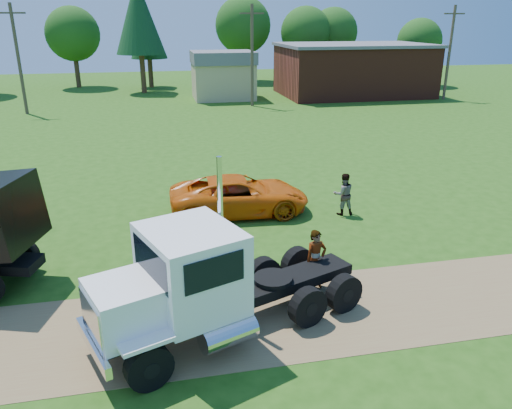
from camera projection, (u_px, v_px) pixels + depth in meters
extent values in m
plane|color=#214C10|center=(290.00, 315.00, 14.01)|extent=(140.00, 140.00, 0.00)
cube|color=brown|center=(290.00, 315.00, 14.00)|extent=(120.00, 4.20, 0.01)
cube|color=black|center=(236.00, 298.00, 13.31)|extent=(7.34, 3.61, 0.30)
cylinder|color=black|center=(149.00, 367.00, 11.08)|extent=(1.15, 0.73, 1.10)
cylinder|color=black|center=(149.00, 367.00, 11.08)|extent=(0.49, 0.48, 0.39)
cylinder|color=black|center=(117.00, 321.00, 12.76)|extent=(1.15, 0.73, 1.10)
cylinder|color=black|center=(117.00, 321.00, 12.76)|extent=(0.49, 0.48, 0.39)
cylinder|color=black|center=(308.00, 307.00, 13.38)|extent=(1.15, 0.73, 1.10)
cylinder|color=black|center=(308.00, 307.00, 13.38)|extent=(0.49, 0.48, 0.39)
cylinder|color=black|center=(263.00, 275.00, 15.06)|extent=(1.15, 0.73, 1.10)
cylinder|color=black|center=(263.00, 275.00, 15.06)|extent=(0.49, 0.48, 0.39)
cylinder|color=black|center=(344.00, 293.00, 14.04)|extent=(1.15, 0.73, 1.10)
cylinder|color=black|center=(344.00, 293.00, 14.04)|extent=(0.49, 0.48, 0.39)
cylinder|color=black|center=(297.00, 264.00, 15.72)|extent=(1.15, 0.73, 1.10)
cylinder|color=black|center=(297.00, 264.00, 15.72)|extent=(0.49, 0.48, 0.39)
cube|color=white|center=(130.00, 306.00, 11.59)|extent=(2.30, 2.24, 1.20)
cube|color=silver|center=(92.00, 319.00, 11.15)|extent=(0.62, 1.43, 1.00)
cube|color=silver|center=(93.00, 346.00, 11.37)|extent=(0.97, 2.20, 0.30)
cube|color=white|center=(192.00, 269.00, 12.23)|extent=(2.83, 3.00, 2.10)
cube|color=black|center=(151.00, 263.00, 11.55)|extent=(0.77, 1.88, 0.85)
cube|color=black|center=(215.00, 272.00, 11.13)|extent=(1.41, 0.58, 0.75)
cube|color=black|center=(170.00, 235.00, 13.03)|extent=(1.41, 0.58, 0.75)
cube|color=white|center=(147.00, 342.00, 10.85)|extent=(1.28, 0.85, 0.10)
cube|color=white|center=(115.00, 299.00, 12.53)|extent=(1.28, 0.85, 0.10)
cylinder|color=silver|center=(229.00, 334.00, 11.99)|extent=(1.52, 1.07, 0.60)
cylinder|color=silver|center=(221.00, 241.00, 13.17)|extent=(0.18, 0.18, 4.60)
cylinder|color=black|center=(273.00, 279.00, 13.85)|extent=(1.42, 1.42, 0.12)
cylinder|color=black|center=(22.00, 255.00, 16.27)|extent=(1.17, 0.65, 1.11)
cylinder|color=black|center=(22.00, 255.00, 16.27)|extent=(0.48, 0.47, 0.39)
imported|color=#CF5709|center=(239.00, 195.00, 21.03)|extent=(5.89, 2.84, 1.62)
imported|color=#999999|center=(316.00, 260.00, 15.14)|extent=(0.76, 0.58, 1.89)
imported|color=#999999|center=(343.00, 194.00, 20.88)|extent=(0.91, 0.73, 1.80)
cube|color=maroon|center=(353.00, 71.00, 53.24)|extent=(15.00, 10.00, 5.00)
cube|color=slate|center=(355.00, 45.00, 52.31)|extent=(15.40, 10.40, 0.30)
cube|color=tan|center=(223.00, 81.00, 50.80)|extent=(6.00, 5.00, 3.60)
cube|color=slate|center=(223.00, 57.00, 49.99)|extent=(6.20, 5.40, 1.20)
cylinder|color=#4E392C|center=(19.00, 60.00, 41.81)|extent=(0.28, 0.28, 9.00)
cube|color=#4E392C|center=(11.00, 13.00, 40.51)|extent=(2.20, 0.14, 0.14)
cylinder|color=#4E392C|center=(252.00, 56.00, 45.65)|extent=(0.28, 0.28, 9.00)
cube|color=#4E392C|center=(252.00, 13.00, 44.35)|extent=(2.20, 0.14, 0.14)
cylinder|color=#4E392C|center=(449.00, 53.00, 49.49)|extent=(0.28, 0.28, 9.00)
cube|color=#4E392C|center=(454.00, 14.00, 48.19)|extent=(2.20, 0.14, 0.14)
cylinder|color=#352915|center=(77.00, 73.00, 59.36)|extent=(0.56, 0.56, 3.28)
sphere|color=#104211|center=(73.00, 34.00, 57.80)|extent=(6.18, 6.18, 6.18)
cylinder|color=#352915|center=(151.00, 73.00, 59.39)|extent=(0.56, 0.56, 3.38)
cone|color=#0F3414|center=(148.00, 30.00, 57.71)|extent=(4.25, 4.25, 6.27)
cylinder|color=#352915|center=(243.00, 67.00, 64.89)|extent=(0.56, 0.56, 3.73)
sphere|color=#104211|center=(243.00, 25.00, 63.11)|extent=(7.04, 7.04, 7.04)
cylinder|color=#352915|center=(304.00, 69.00, 64.01)|extent=(0.56, 0.56, 3.31)
sphere|color=#104211|center=(306.00, 32.00, 62.44)|extent=(6.24, 6.24, 6.24)
cylinder|color=#352915|center=(416.00, 74.00, 61.19)|extent=(0.56, 0.56, 2.81)
sphere|color=#104211|center=(419.00, 41.00, 59.85)|extent=(5.29, 5.29, 5.29)
cylinder|color=#352915|center=(143.00, 73.00, 54.89)|extent=(0.56, 0.56, 4.19)
cone|color=#0F3414|center=(139.00, 16.00, 52.81)|extent=(5.27, 5.27, 7.78)
cylinder|color=#352915|center=(331.00, 68.00, 65.69)|extent=(0.56, 0.56, 3.27)
sphere|color=#104211|center=(333.00, 32.00, 64.13)|extent=(6.17, 6.17, 6.17)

